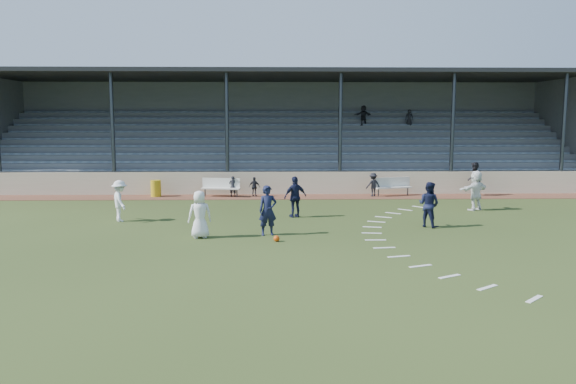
% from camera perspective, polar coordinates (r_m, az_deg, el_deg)
% --- Properties ---
extents(ground, '(90.00, 90.00, 0.00)m').
position_cam_1_polar(ground, '(18.63, 0.19, -4.96)').
color(ground, '#2E3D19').
rests_on(ground, ground).
extents(cinder_track, '(34.00, 2.00, 0.02)m').
position_cam_1_polar(cinder_track, '(28.97, -0.39, -0.49)').
color(cinder_track, brown).
rests_on(cinder_track, ground).
extents(retaining_wall, '(34.00, 0.18, 1.20)m').
position_cam_1_polar(retaining_wall, '(29.93, -0.42, 0.90)').
color(retaining_wall, beige).
rests_on(retaining_wall, ground).
extents(bench_left, '(2.04, 0.83, 0.95)m').
position_cam_1_polar(bench_left, '(29.18, -6.82, 0.65)').
color(bench_left, silver).
rests_on(bench_left, cinder_track).
extents(bench_right, '(2.03, 0.99, 0.95)m').
position_cam_1_polar(bench_right, '(29.87, 10.60, 0.73)').
color(bench_right, silver).
rests_on(bench_right, cinder_track).
extents(trash_bin, '(0.53, 0.53, 0.85)m').
position_cam_1_polar(trash_bin, '(29.77, -13.28, 0.36)').
color(trash_bin, gold).
rests_on(trash_bin, cinder_track).
extents(football, '(0.20, 0.20, 0.20)m').
position_cam_1_polar(football, '(18.47, -1.17, -4.74)').
color(football, '#C4450B').
rests_on(football, ground).
extents(player_white_lead, '(0.90, 0.70, 1.61)m').
position_cam_1_polar(player_white_lead, '(19.15, -8.96, -2.25)').
color(player_white_lead, white).
rests_on(player_white_lead, ground).
extents(player_navy_lead, '(0.71, 0.55, 1.73)m').
position_cam_1_polar(player_navy_lead, '(19.36, -2.07, -1.88)').
color(player_navy_lead, black).
rests_on(player_navy_lead, ground).
extents(player_navy_mid, '(1.04, 1.03, 1.69)m').
position_cam_1_polar(player_navy_mid, '(21.48, 14.12, -1.24)').
color(player_navy_mid, black).
rests_on(player_navy_mid, ground).
extents(player_white_wing, '(1.03, 1.21, 1.62)m').
position_cam_1_polar(player_white_wing, '(22.95, -16.71, -0.87)').
color(player_white_wing, white).
rests_on(player_white_wing, ground).
extents(player_navy_wing, '(1.07, 0.77, 1.68)m').
position_cam_1_polar(player_navy_wing, '(22.91, 0.75, -0.49)').
color(player_navy_wing, black).
rests_on(player_navy_wing, ground).
extents(player_white_back, '(1.67, 1.28, 1.76)m').
position_cam_1_polar(player_white_back, '(26.03, 18.53, 0.16)').
color(player_white_back, white).
rests_on(player_white_back, ground).
extents(official, '(0.93, 1.04, 1.75)m').
position_cam_1_polar(official, '(30.86, 18.39, 1.27)').
color(official, black).
rests_on(official, cinder_track).
extents(sub_left_near, '(0.40, 0.27, 1.06)m').
position_cam_1_polar(sub_left_near, '(29.08, -5.63, 0.58)').
color(sub_left_near, black).
rests_on(sub_left_near, cinder_track).
extents(sub_left_far, '(0.64, 0.38, 1.01)m').
position_cam_1_polar(sub_left_far, '(29.01, -3.42, 0.53)').
color(sub_left_far, black).
rests_on(sub_left_far, cinder_track).
extents(sub_right, '(0.88, 0.66, 1.22)m').
position_cam_1_polar(sub_right, '(29.37, 8.64, 0.75)').
color(sub_right, black).
rests_on(sub_right, cinder_track).
extents(grandstand, '(34.60, 9.00, 6.61)m').
position_cam_1_polar(grandstand, '(34.50, -0.55, 4.43)').
color(grandstand, slate).
rests_on(grandstand, ground).
extents(penalty_arc, '(3.89, 14.63, 0.01)m').
position_cam_1_polar(penalty_arc, '(19.18, 12.63, -4.76)').
color(penalty_arc, silver).
rests_on(penalty_arc, ground).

